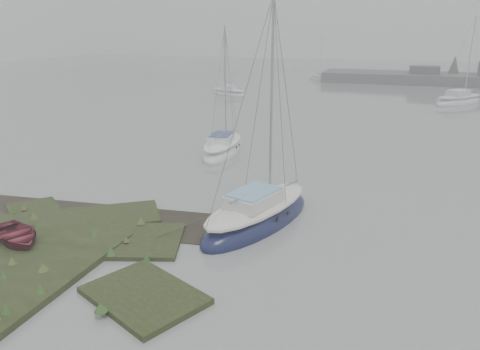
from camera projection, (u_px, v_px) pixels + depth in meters
name	position (u px, v px, depth m)	size (l,w,h in m)	color
ground	(313.00, 118.00, 41.68)	(160.00, 160.00, 0.00)	slate
sailboat_main	(257.00, 217.00, 19.26)	(4.21, 7.24, 9.71)	#111535
sailboat_white	(223.00, 149.00, 30.08)	(2.51, 6.16, 8.48)	silver
sailboat_far_a	(228.00, 93.00, 55.60)	(5.55, 3.85, 7.50)	silver
sailboat_far_b	(459.00, 101.00, 49.21)	(6.07, 6.63, 9.58)	silver
sailboat_far_c	(323.00, 79.00, 71.08)	(5.20, 3.76, 7.07)	#A1A5AA
dinghy	(16.00, 235.00, 17.13)	(1.93, 2.70, 0.56)	maroon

